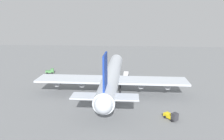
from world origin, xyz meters
The scene contains 6 objects.
ground_plane centered at (0.00, 0.00, 0.00)m, with size 254.82×254.82×0.00m, color slate.
cargo_airplane centered at (-0.29, 0.00, 6.53)m, with size 63.70×57.35×19.67m.
maintenance_van centered at (20.93, -5.11, 1.17)m, with size 5.32×3.04×2.50m.
catering_truck centered at (-23.25, -19.44, 1.14)m, with size 4.60×4.09×2.51m.
pushback_tractor centered at (25.20, 34.38, 1.14)m, with size 3.36×4.48×2.40m.
safety_cone_nose centered at (28.67, -1.05, 0.38)m, with size 0.53×0.53×0.76m, color orange.
Camera 1 is at (-84.78, -6.75, 30.53)m, focal length 35.91 mm.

